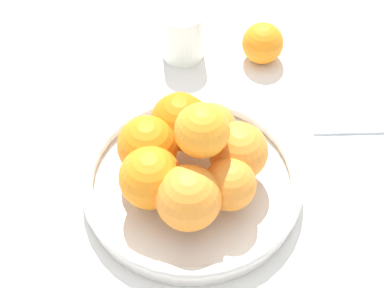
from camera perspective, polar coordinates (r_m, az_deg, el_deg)
ground_plane at (r=0.87m, az=0.00°, el=-4.20°), size 4.00×4.00×0.00m
fruit_bowl at (r=0.86m, az=0.00°, el=-3.51°), size 0.30×0.30×0.04m
orange_pile at (r=0.81m, az=-0.29°, el=-1.08°), size 0.20×0.20×0.13m
stray_orange at (r=1.03m, az=6.31°, el=8.90°), size 0.07×0.07×0.07m
drinking_glass at (r=1.03m, az=-0.83°, el=9.72°), size 0.07×0.07×0.09m
napkin_folded at (r=1.00m, az=13.67°, el=3.63°), size 0.15×0.15×0.01m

